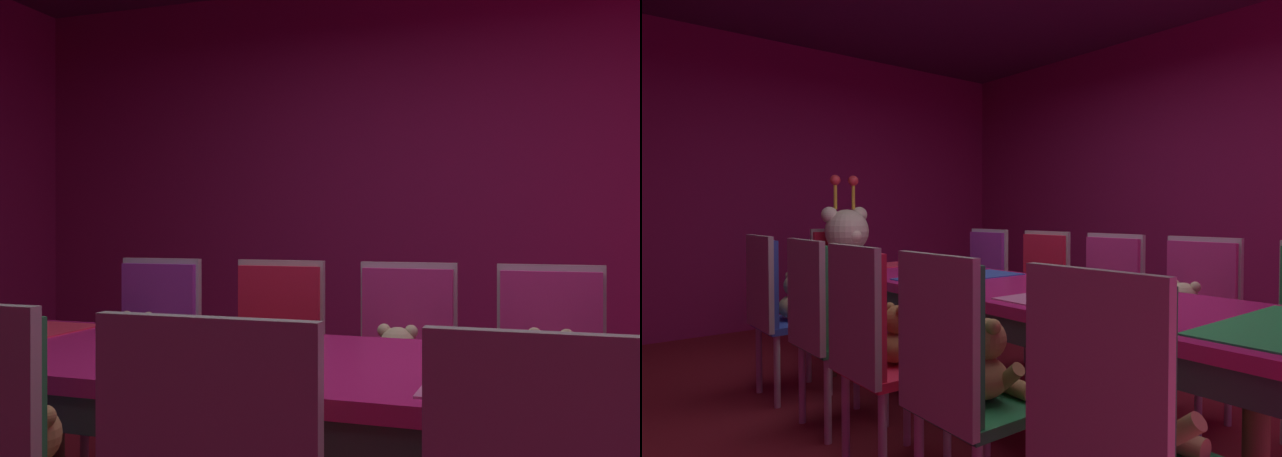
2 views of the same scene
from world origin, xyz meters
The scene contains 9 objects.
wall_right centered at (2.60, 0.00, 1.40)m, with size 0.12×6.40×2.80m, color #8C1959.
banquet_table centered at (0.00, 0.00, 0.66)m, with size 0.90×3.01×0.75m.
chair_right_1 centered at (0.84, -0.57, 0.60)m, with size 0.42×0.41×0.98m.
teddy_right_1 centered at (0.70, -0.57, 0.59)m, with size 0.25×0.32×0.30m.
chair_right_2 centered at (0.84, 0.00, 0.60)m, with size 0.42×0.41×0.98m.
teddy_right_2 centered at (0.70, 0.00, 0.58)m, with size 0.24×0.31×0.29m.
chair_right_3 centered at (0.84, 0.58, 0.60)m, with size 0.42×0.41×0.98m.
chair_right_4 centered at (0.83, 1.18, 0.60)m, with size 0.42×0.41×0.98m.
teddy_right_4 centered at (0.69, 1.18, 0.59)m, with size 0.24×0.31×0.30m.
Camera 1 is at (-1.94, -0.57, 1.13)m, focal length 38.63 mm.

